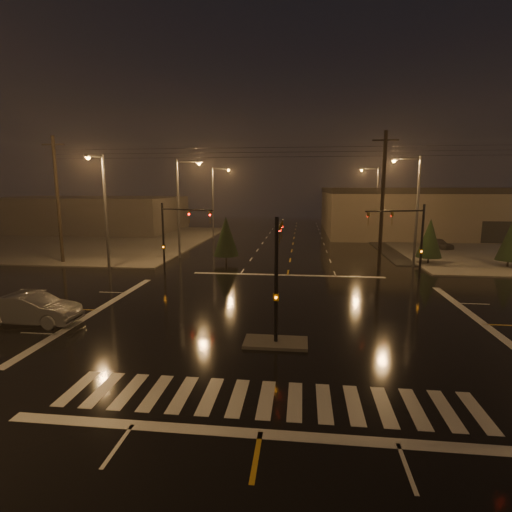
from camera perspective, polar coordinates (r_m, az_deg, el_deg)
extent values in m
plane|color=black|center=(23.04, 3.50, -8.68)|extent=(140.00, 140.00, 0.00)
cube|color=#494641|center=(60.88, -24.23, 2.14)|extent=(36.00, 36.00, 0.12)
cube|color=#494641|center=(19.27, 2.83, -12.24)|extent=(3.00, 1.60, 0.15)
cube|color=beige|center=(14.80, 1.47, -19.76)|extent=(15.00, 2.60, 0.01)
cube|color=beige|center=(13.11, 0.61, -24.07)|extent=(16.00, 0.50, 0.01)
cube|color=beige|center=(33.64, 4.53, -2.73)|extent=(16.00, 0.50, 0.01)
cube|color=#413B39|center=(73.47, -22.98, 5.55)|extent=(30.00, 18.00, 5.60)
cylinder|color=black|center=(18.37, 2.91, -3.76)|extent=(0.18, 0.18, 6.00)
cylinder|color=black|center=(20.18, 3.39, 4.67)|extent=(0.12, 4.50, 0.12)
imported|color=#594707|center=(22.20, 3.69, 5.01)|extent=(0.16, 0.20, 1.00)
cube|color=#594707|center=(18.55, 2.89, -5.86)|extent=(0.25, 0.18, 0.35)
cylinder|color=black|center=(33.93, 22.59, 1.78)|extent=(0.18, 0.18, 6.00)
cylinder|color=black|center=(32.29, 19.27, 6.08)|extent=(4.74, 1.82, 0.12)
imported|color=#594707|center=(31.14, 15.75, 6.05)|extent=(0.24, 0.22, 1.00)
cube|color=#594707|center=(34.02, 22.51, 0.62)|extent=(0.25, 0.18, 0.35)
cylinder|color=black|center=(34.62, -13.09, 2.43)|extent=(0.18, 0.18, 6.00)
cylinder|color=black|center=(32.85, -9.88, 6.54)|extent=(4.74, 1.82, 0.12)
imported|color=#594707|center=(31.57, -6.56, 6.40)|extent=(0.24, 0.22, 1.00)
cube|color=#594707|center=(34.71, -13.05, 1.29)|extent=(0.25, 0.18, 0.35)
cylinder|color=#38383A|center=(41.84, -11.05, 6.50)|extent=(0.24, 0.24, 10.00)
cylinder|color=#38383A|center=(41.50, -9.65, 13.15)|extent=(2.40, 0.14, 0.14)
cube|color=#38383A|center=(41.21, -8.14, 13.14)|extent=(0.70, 0.30, 0.18)
sphere|color=#FF9D2D|center=(41.20, -8.14, 12.96)|extent=(0.32, 0.32, 0.32)
cylinder|color=#38383A|center=(57.28, -6.20, 7.48)|extent=(0.24, 0.24, 10.00)
cylinder|color=#38383A|center=(57.03, -5.08, 12.31)|extent=(2.40, 0.14, 0.14)
cube|color=#38383A|center=(56.82, -3.97, 12.29)|extent=(0.70, 0.30, 0.18)
sphere|color=#FF9D2D|center=(56.81, -3.97, 12.16)|extent=(0.32, 0.32, 0.32)
cylinder|color=#38383A|center=(39.29, 22.01, 5.76)|extent=(0.24, 0.24, 10.00)
cylinder|color=#38383A|center=(38.99, 20.74, 12.88)|extent=(2.40, 0.14, 0.14)
cube|color=#38383A|center=(38.75, 19.11, 12.93)|extent=(0.70, 0.30, 0.18)
sphere|color=#FF9D2D|center=(38.74, 19.10, 12.73)|extent=(0.32, 0.32, 0.32)
cylinder|color=#38383A|center=(58.79, 16.89, 7.18)|extent=(0.24, 0.24, 10.00)
cylinder|color=#38383A|center=(58.59, 15.95, 11.91)|extent=(2.40, 0.14, 0.14)
cube|color=#38383A|center=(58.43, 14.86, 11.92)|extent=(0.70, 0.30, 0.18)
sphere|color=#FF9D2D|center=(58.43, 14.86, 11.79)|extent=(0.32, 0.32, 0.32)
cylinder|color=#38383A|center=(37.53, -20.67, 5.68)|extent=(0.24, 0.24, 10.00)
cylinder|color=#38383A|center=(36.48, -22.01, 13.06)|extent=(0.14, 2.40, 0.14)
cube|color=#38383A|center=(35.51, -22.87, 13.03)|extent=(0.30, 0.70, 0.18)
sphere|color=#FF9D2D|center=(35.51, -22.86, 12.82)|extent=(0.32, 0.32, 0.32)
cylinder|color=black|center=(42.65, -26.45, 7.06)|extent=(0.32, 0.32, 12.00)
cube|color=black|center=(42.81, -27.00, 14.02)|extent=(2.20, 0.12, 0.12)
cylinder|color=black|center=(36.50, 17.60, 7.33)|extent=(0.32, 0.32, 12.00)
cube|color=black|center=(36.68, 18.04, 15.46)|extent=(2.20, 0.12, 0.12)
cylinder|color=black|center=(41.53, 23.37, -0.62)|extent=(0.18, 0.18, 0.70)
cone|color=black|center=(41.22, 23.58, 2.37)|extent=(2.35, 2.35, 3.67)
cylinder|color=black|center=(43.17, 32.29, -0.97)|extent=(0.18, 0.18, 0.70)
cone|color=black|center=(42.89, 32.54, 1.76)|extent=(2.21, 2.21, 3.46)
cylinder|color=black|center=(39.04, -4.27, -0.45)|extent=(0.18, 0.18, 0.70)
cone|color=black|center=(38.71, -4.31, 2.84)|extent=(2.44, 2.44, 3.82)
imported|color=black|center=(52.22, 24.55, 1.63)|extent=(3.24, 4.11, 1.31)
imported|color=slate|center=(24.83, -29.41, -6.57)|extent=(5.10, 1.80, 1.68)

